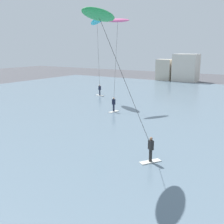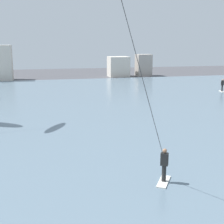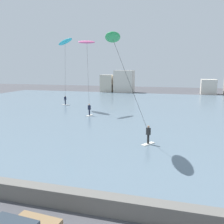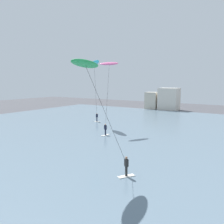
# 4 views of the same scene
# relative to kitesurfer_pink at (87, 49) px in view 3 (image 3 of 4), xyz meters

# --- Properties ---
(seawall_barrier) EXTENTS (60.00, 0.70, 0.87)m
(seawall_barrier) POSITION_rel_kitesurfer_pink_xyz_m (11.01, -23.73, -8.83)
(seawall_barrier) COLOR #66635E
(seawall_barrier) RESTS_ON ground
(water_bay) EXTENTS (84.00, 52.00, 0.10)m
(water_bay) POSITION_rel_kitesurfer_pink_xyz_m (11.01, 2.97, -9.22)
(water_bay) COLOR slate
(water_bay) RESTS_ON ground
(far_shore_buildings) EXTENTS (33.93, 5.07, 5.87)m
(far_shore_buildings) POSITION_rel_kitesurfer_pink_xyz_m (4.94, 30.99, -6.77)
(far_shore_buildings) COLOR beige
(far_shore_buildings) RESTS_ON ground
(kitesurfer_pink) EXTENTS (2.86, 5.34, 10.54)m
(kitesurfer_pink) POSITION_rel_kitesurfer_pink_xyz_m (0.00, 0.00, 0.00)
(kitesurfer_pink) COLOR silver
(kitesurfer_pink) RESTS_ON water_bay
(kitesurfer_cyan) EXTENTS (4.41, 4.86, 11.02)m
(kitesurfer_cyan) POSITION_rel_kitesurfer_pink_xyz_m (-4.67, 2.56, 0.57)
(kitesurfer_cyan) COLOR silver
(kitesurfer_cyan) RESTS_ON water_bay
(kitesurfer_green) EXTENTS (4.18, 4.11, 9.25)m
(kitesurfer_green) POSITION_rel_kitesurfer_pink_xyz_m (8.10, -14.62, -1.00)
(kitesurfer_green) COLOR silver
(kitesurfer_green) RESTS_ON water_bay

